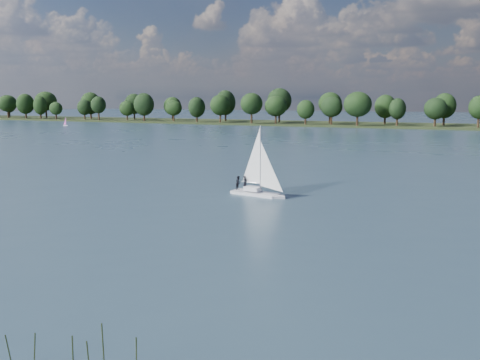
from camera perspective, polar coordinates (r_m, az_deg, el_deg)
ground at (r=126.17m, az=10.58°, el=3.18°), size 700.00×700.00×0.00m
far_shore at (r=236.40m, az=16.75°, el=5.52°), size 660.00×40.00×1.50m
sailboat at (r=66.10m, az=1.65°, el=0.53°), size 7.17×3.42×9.10m
dinghy_pink at (r=241.95m, az=-18.06°, el=5.74°), size 2.48×1.01×3.94m
pontoon at (r=307.88m, az=-21.15°, el=5.98°), size 4.13×2.28×0.50m
treeline at (r=231.97m, az=16.46°, el=7.46°), size 562.45×74.31×18.40m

